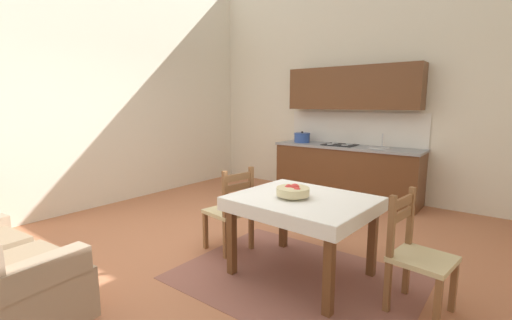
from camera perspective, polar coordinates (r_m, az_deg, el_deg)
name	(u,v)px	position (r m, az deg, el deg)	size (l,w,h in m)	color
ground_plane	(236,250)	(4.07, -3.25, -14.63)	(6.03, 6.59, 0.10)	#B7704C
wall_back	(350,80)	(6.37, 15.22, 12.64)	(6.03, 0.12, 4.01)	silver
wall_left	(96,76)	(5.93, -24.78, 12.38)	(0.12, 6.59, 4.01)	silver
area_rug	(296,278)	(3.41, 6.52, -18.70)	(2.10, 1.60, 0.01)	#92584C
kitchen_cabinetry	(347,148)	(6.04, 14.75, 1.92)	(2.44, 0.63, 2.20)	brown
dining_table	(302,211)	(3.25, 7.64, -8.35)	(1.26, 1.07, 0.75)	brown
dining_chair_window_side	(417,256)	(3.03, 25.00, -14.13)	(0.47, 0.47, 0.93)	#D1BC89
dining_chair_tv_side	(230,211)	(3.82, -4.23, -8.39)	(0.48, 0.48, 0.93)	#D1BC89
fruit_bowl	(293,191)	(3.17, 6.11, -5.13)	(0.30, 0.30, 0.12)	beige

